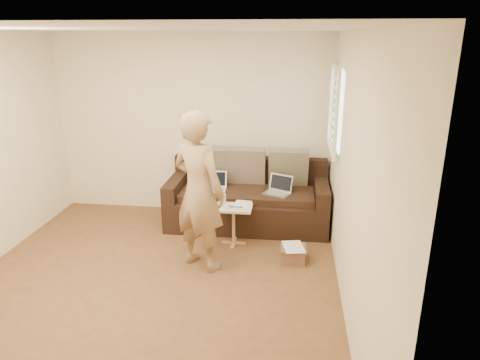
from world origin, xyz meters
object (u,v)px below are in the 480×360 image
(laptop_silver, at_px, (277,194))
(person, at_px, (199,191))
(striped_box, at_px, (293,254))
(side_table, at_px, (234,225))
(drinking_glass, at_px, (223,199))
(sofa, at_px, (248,196))
(laptop_white, at_px, (214,190))

(laptop_silver, bearing_deg, person, -101.93)
(striped_box, bearing_deg, person, -167.90)
(side_table, bearing_deg, person, -116.88)
(side_table, bearing_deg, drinking_glass, 144.33)
(sofa, distance_m, laptop_silver, 0.44)
(laptop_white, bearing_deg, sofa, 7.44)
(laptop_silver, xyz_separation_m, side_table, (-0.52, -0.48, -0.27))
(laptop_white, xyz_separation_m, person, (0.05, -1.14, 0.39))
(striped_box, bearing_deg, side_table, 154.20)
(person, bearing_deg, laptop_silver, -98.81)
(side_table, xyz_separation_m, striped_box, (0.76, -0.37, -0.16))
(sofa, height_order, striped_box, sofa)
(person, height_order, drinking_glass, person)
(person, xyz_separation_m, drinking_glass, (0.15, 0.70, -0.35))
(drinking_glass, bearing_deg, side_table, -35.67)
(sofa, bearing_deg, laptop_white, -169.61)
(side_table, distance_m, drinking_glass, 0.36)
(laptop_silver, xyz_separation_m, drinking_glass, (-0.67, -0.38, 0.05))
(laptop_silver, xyz_separation_m, striped_box, (0.24, -0.85, -0.43))
(laptop_white, relative_size, striped_box, 1.13)
(laptop_white, distance_m, side_table, 0.70)
(laptop_silver, height_order, side_table, laptop_silver)
(sofa, distance_m, drinking_glass, 0.60)
(sofa, height_order, laptop_white, sofa)
(laptop_white, bearing_deg, laptop_silver, -6.71)
(sofa, distance_m, person, 1.38)
(person, bearing_deg, striped_box, -139.41)
(person, bearing_deg, sofa, -80.27)
(sofa, bearing_deg, striped_box, -56.85)
(person, relative_size, striped_box, 6.20)
(side_table, relative_size, striped_box, 1.72)
(laptop_white, bearing_deg, person, -90.59)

